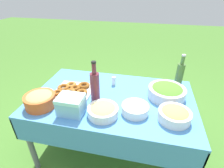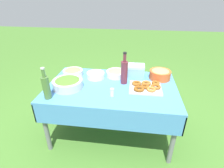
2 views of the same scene
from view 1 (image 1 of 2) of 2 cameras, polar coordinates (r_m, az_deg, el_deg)
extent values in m
plane|color=#477A2D|center=(2.08, 0.10, -19.86)|extent=(14.00, 14.00, 0.00)
cube|color=#4C8CD1|center=(1.63, 0.12, -4.53)|extent=(1.48, 0.91, 0.02)
cube|color=#4C8CD1|center=(1.39, -4.12, -19.18)|extent=(1.48, 0.01, 0.22)
cube|color=#4C8CD1|center=(2.06, 2.80, -0.34)|extent=(1.48, 0.01, 0.22)
cube|color=#4C8CD1|center=(1.96, -21.35, -4.49)|extent=(0.01, 0.91, 0.22)
cube|color=#4C8CD1|center=(1.73, 24.93, -10.44)|extent=(0.01, 0.91, 0.22)
cylinder|color=slate|center=(1.84, -25.10, -17.22)|extent=(0.05, 0.05, 0.66)
cylinder|color=slate|center=(2.33, -14.27, -3.80)|extent=(0.05, 0.05, 0.66)
cylinder|color=slate|center=(2.16, 20.60, -8.08)|extent=(0.05, 0.05, 0.66)
cylinder|color=silver|center=(1.67, 17.38, -2.65)|extent=(0.33, 0.33, 0.09)
ellipsoid|color=#51892D|center=(1.65, 17.56, -1.69)|extent=(0.29, 0.29, 0.07)
cylinder|color=white|center=(1.40, -2.99, -8.89)|extent=(0.24, 0.24, 0.07)
ellipsoid|color=tan|center=(1.38, -3.02, -8.16)|extent=(0.21, 0.21, 0.06)
cube|color=silver|center=(1.73, -12.20, -2.06)|extent=(0.35, 0.30, 0.02)
torus|color=#93561E|center=(1.64, -9.86, -2.73)|extent=(0.14, 0.14, 0.03)
torus|color=#A36628|center=(1.67, -13.58, -2.62)|extent=(0.13, 0.13, 0.03)
torus|color=#B27533|center=(1.79, -13.19, -0.19)|extent=(0.11, 0.11, 0.03)
torus|color=brown|center=(1.75, -9.16, -0.44)|extent=(0.14, 0.14, 0.03)
torus|color=brown|center=(1.72, -11.95, -1.29)|extent=(0.12, 0.12, 0.03)
torus|color=#93561E|center=(1.70, -17.29, -2.67)|extent=(0.12, 0.12, 0.03)
torus|color=#93561E|center=(1.77, -15.62, -1.05)|extent=(0.15, 0.15, 0.03)
cylinder|color=white|center=(1.45, 7.48, -9.01)|extent=(0.22, 0.22, 0.01)
cylinder|color=white|center=(1.44, 7.51, -8.65)|extent=(0.22, 0.22, 0.01)
cylinder|color=white|center=(1.43, 7.54, -8.27)|extent=(0.22, 0.22, 0.01)
cylinder|color=white|center=(1.42, 7.57, -7.90)|extent=(0.22, 0.22, 0.01)
cylinder|color=white|center=(1.42, 7.61, -7.51)|extent=(0.22, 0.22, 0.01)
cylinder|color=white|center=(1.41, 7.64, -7.13)|extent=(0.22, 0.22, 0.01)
cylinder|color=#4C7238|center=(1.86, 21.17, 2.70)|extent=(0.07, 0.07, 0.24)
cylinder|color=#4C7238|center=(1.80, 22.11, 7.21)|extent=(0.03, 0.03, 0.08)
cylinder|color=#B7B7B7|center=(1.78, 22.42, 8.65)|extent=(0.04, 0.04, 0.02)
cylinder|color=maroon|center=(1.50, -5.56, -1.20)|extent=(0.08, 0.08, 0.27)
cylinder|color=maroon|center=(1.42, -5.92, 5.05)|extent=(0.04, 0.04, 0.09)
cylinder|color=black|center=(1.40, -6.04, 7.07)|extent=(0.04, 0.04, 0.02)
cylinder|color=#E05B28|center=(1.60, -22.37, -5.06)|extent=(0.25, 0.25, 0.11)
ellipsoid|color=tan|center=(1.58, -22.65, -3.90)|extent=(0.22, 0.22, 0.07)
cylinder|color=white|center=(1.43, 19.67, -9.67)|extent=(0.25, 0.25, 0.08)
ellipsoid|color=#ADCC59|center=(1.42, 19.85, -8.88)|extent=(0.22, 0.22, 0.07)
cube|color=#8CC6E5|center=(1.44, -13.11, -7.16)|extent=(0.20, 0.16, 0.12)
cube|color=#BAF4FF|center=(1.39, -13.48, -4.63)|extent=(0.20, 0.16, 0.03)
cylinder|color=white|center=(1.79, 0.58, 0.86)|extent=(0.04, 0.04, 0.08)
cylinder|color=silver|center=(1.77, 0.59, 2.10)|extent=(0.04, 0.04, 0.01)
camera|label=2|loc=(3.10, 3.24, 31.19)|focal=28.00mm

